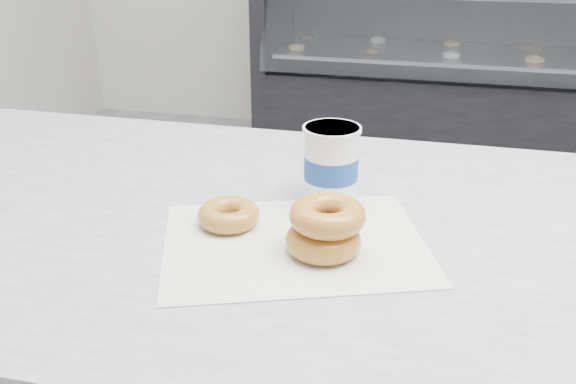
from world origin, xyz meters
name	(u,v)px	position (x,y,z in m)	size (l,w,h in m)	color
display_case	(488,72)	(0.00, 2.12, 0.49)	(2.40, 0.74, 1.25)	black
wax_paper	(294,243)	(-0.41, -0.66, 0.90)	(0.34, 0.26, 0.00)	silver
donut_single	(229,215)	(-0.51, -0.63, 0.92)	(0.09, 0.09, 0.03)	gold
donut_stack	(325,228)	(-0.37, -0.68, 0.94)	(0.13, 0.13, 0.07)	gold
coffee_cup	(331,163)	(-0.39, -0.51, 0.96)	(0.10, 0.10, 0.11)	white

